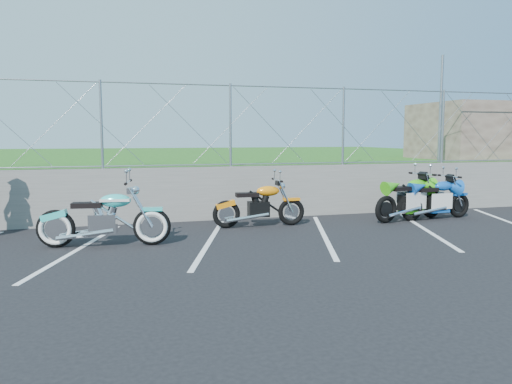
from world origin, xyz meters
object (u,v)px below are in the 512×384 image
object	(u,v)px
cruiser_turquoise	(106,220)
sportbike_blue	(437,201)
sportbike_green	(411,200)
naked_orange	(261,207)

from	to	relation	value
cruiser_turquoise	sportbike_blue	world-z (taller)	cruiser_turquoise
sportbike_green	sportbike_blue	bearing A→B (deg)	-16.33
naked_orange	sportbike_blue	distance (m)	4.47
cruiser_turquoise	sportbike_green	bearing A→B (deg)	16.31
cruiser_turquoise	sportbike_green	world-z (taller)	cruiser_turquoise
sportbike_green	sportbike_blue	xyz separation A→B (m)	(0.72, -0.03, -0.03)
cruiser_turquoise	naked_orange	xyz separation A→B (m)	(3.33, 1.16, -0.03)
cruiser_turquoise	sportbike_green	xyz separation A→B (m)	(7.07, 0.99, 0.00)
cruiser_turquoise	sportbike_green	distance (m)	7.14
cruiser_turquoise	sportbike_green	size ratio (longest dim) A/B	1.13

